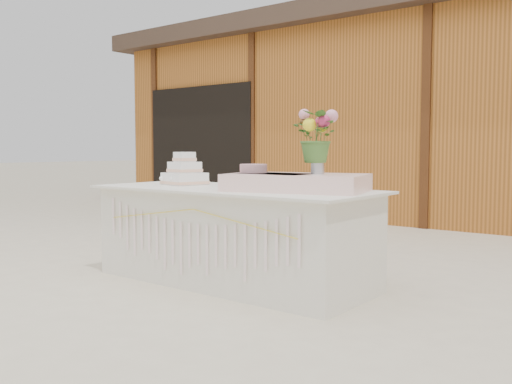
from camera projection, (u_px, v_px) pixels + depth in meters
ground at (233, 282)px, 4.64m from camera, size 80.00×80.00×0.00m
barn at (473, 112)px, 9.22m from camera, size 12.60×4.60×3.30m
cake_table at (233, 235)px, 4.61m from camera, size 2.40×1.00×0.77m
wedding_cake at (185, 174)px, 5.00m from camera, size 0.38×0.38×0.29m
pink_cake_stand at (253, 175)px, 4.45m from camera, size 0.27×0.27×0.20m
satin_runner at (296, 182)px, 4.26m from camera, size 1.13×0.83×0.13m
flower_vase at (318, 165)px, 4.19m from camera, size 0.10×0.10×0.13m
bouquet at (318, 130)px, 4.17m from camera, size 0.36×0.32×0.38m
loose_flowers at (162, 181)px, 5.33m from camera, size 0.15×0.37×0.02m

